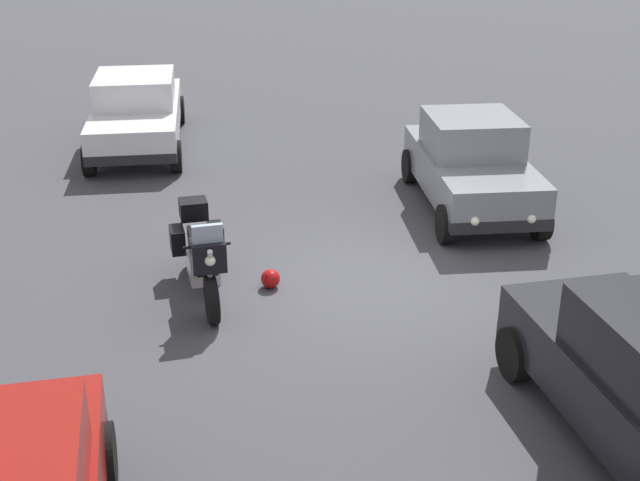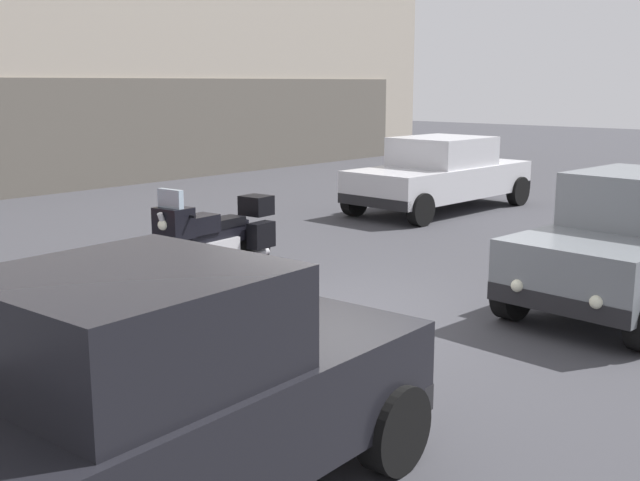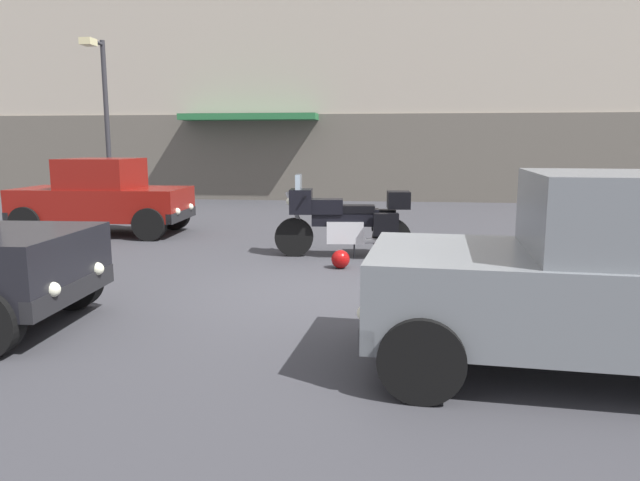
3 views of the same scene
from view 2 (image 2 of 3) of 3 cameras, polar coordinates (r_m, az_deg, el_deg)
ground_plane at (r=9.36m, az=1.84°, el=-5.32°), size 80.00×80.00×0.00m
motorcycle at (r=10.81m, az=-7.65°, el=0.26°), size 2.26×0.81×1.36m
helmet at (r=10.24m, az=-4.10°, el=-3.05°), size 0.28×0.28×0.28m
car_hatchback_near at (r=4.94m, az=-12.20°, el=-11.30°), size 3.93×1.93×1.64m
car_sedan_far at (r=16.93m, az=8.75°, el=4.80°), size 4.64×2.09×1.56m
car_wagon_end at (r=10.17m, az=22.13°, el=-0.12°), size 3.97×2.05×1.64m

